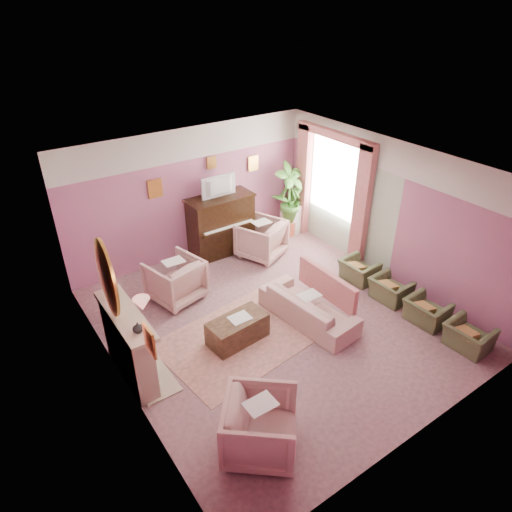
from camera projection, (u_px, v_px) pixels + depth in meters
floor at (275, 320)px, 8.17m from camera, size 5.50×6.00×0.01m
ceiling at (279, 171)px, 6.75m from camera, size 5.50×6.00×0.01m
wall_back at (191, 194)px, 9.58m from camera, size 5.50×0.02×2.80m
wall_front at (431, 358)px, 5.33m from camera, size 5.50×0.02×2.80m
wall_left at (113, 311)px, 6.11m from camera, size 0.02×6.00×2.80m
wall_right at (391, 212)px, 8.81m from camera, size 0.02×6.00×2.80m
picture_rail_band at (188, 144)px, 9.03m from camera, size 5.50×0.01×0.65m
stripe_panel at (341, 205)px, 9.89m from camera, size 0.01×3.00×2.15m
fireplace_surround at (128, 346)px, 6.76m from camera, size 0.30×1.40×1.10m
fireplace_inset at (136, 351)px, 6.89m from camera, size 0.18×0.72×0.68m
fire_ember at (140, 359)px, 7.00m from camera, size 0.06×0.54×0.10m
mantel_shelf at (125, 315)px, 6.49m from camera, size 0.40×1.55×0.07m
hearth at (146, 368)px, 7.13m from camera, size 0.55×1.50×0.02m
mirror_frame at (107, 278)px, 6.07m from camera, size 0.04×0.72×1.20m
mirror_glass at (109, 278)px, 6.09m from camera, size 0.01×0.60×1.06m
sconce_shade at (142, 304)px, 5.28m from camera, size 0.20×0.20×0.16m
piano at (221, 226)px, 9.98m from camera, size 1.40×0.60×1.30m
piano_keyshelf at (229, 229)px, 9.70m from camera, size 1.30×0.12×0.06m
piano_keys at (229, 227)px, 9.68m from camera, size 1.20×0.08×0.02m
piano_top at (220, 198)px, 9.65m from camera, size 1.45×0.65×0.04m
television at (221, 185)px, 9.47m from camera, size 0.80×0.12×0.48m
print_back_left at (155, 189)px, 9.00m from camera, size 0.30×0.03×0.38m
print_back_right at (253, 163)px, 10.12m from camera, size 0.26×0.03×0.34m
print_back_mid at (212, 163)px, 9.50m from camera, size 0.22×0.03×0.26m
print_left_wall at (149, 341)px, 5.12m from camera, size 0.03×0.28×0.36m
window_blind at (335, 175)px, 9.73m from camera, size 0.03×1.40×1.80m
curtain_left at (362, 207)px, 9.24m from camera, size 0.16×0.34×2.60m
curtain_right at (303, 180)px, 10.54m from camera, size 0.16×0.34×2.60m
pelmet at (336, 135)px, 9.25m from camera, size 0.16×2.20×0.16m
mantel_plant at (110, 287)px, 6.79m from camera, size 0.16×0.16×0.28m
mantel_vase at (138, 327)px, 6.08m from camera, size 0.16×0.16×0.16m
area_rug at (239, 339)px, 7.72m from camera, size 2.70×2.09×0.01m
coffee_table at (238, 330)px, 7.59m from camera, size 1.04×0.59×0.45m
table_paper at (240, 318)px, 7.50m from camera, size 0.35×0.28×0.01m
sofa at (309, 303)px, 7.99m from camera, size 0.62×1.87×0.76m
sofa_throw at (327, 285)px, 8.08m from camera, size 0.09×1.42×0.52m
floral_armchair_left at (175, 278)px, 8.52m from camera, size 0.89×0.89×0.93m
floral_armchair_right at (261, 237)px, 9.91m from camera, size 0.89×0.89×0.93m
floral_armchair_front at (260, 424)px, 5.66m from camera, size 0.89×0.89×0.93m
olive_chair_a at (469, 333)px, 7.40m from camera, size 0.49×0.69×0.60m
olive_chair_b at (427, 308)px, 7.98m from camera, size 0.49×0.69×0.60m
olive_chair_c at (391, 286)px, 8.56m from camera, size 0.49×0.69×0.60m
olive_chair_d at (359, 267)px, 9.14m from camera, size 0.49×0.69×0.60m
side_table at (291, 218)px, 11.00m from camera, size 0.52×0.52×0.70m
side_plant_big at (291, 198)px, 10.74m from camera, size 0.30×0.30×0.34m
side_plant_small at (298, 199)px, 10.74m from camera, size 0.16×0.16×0.28m
palm_pot at (288, 228)px, 10.95m from camera, size 0.34×0.34×0.34m
palm_plant at (290, 193)px, 10.50m from camera, size 0.76×0.76×1.44m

